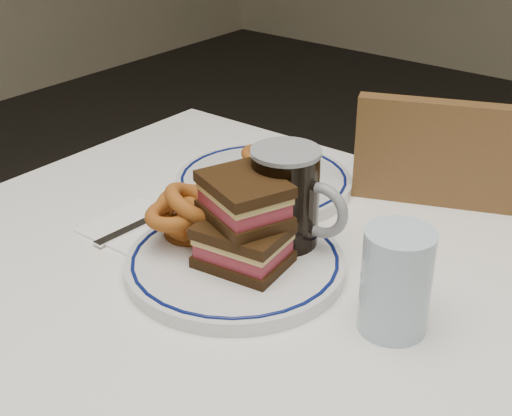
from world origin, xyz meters
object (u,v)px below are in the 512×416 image
Objects in this scene: chair_far at (464,296)px; reuben_sandwich at (244,222)px; far_plate at (264,182)px; main_plate at (235,263)px; beer_mug at (287,203)px.

chair_far is 0.61m from reuben_sandwich.
far_plate is at bearing -135.95° from chair_far.
main_plate is (-0.15, -0.50, 0.26)m from chair_far.
main_plate is 1.88× the size of beer_mug.
chair_far is 3.09× the size of far_plate.
chair_far reaches higher than far_plate.
reuben_sandwich reaches higher than main_plate.
chair_far is 0.55m from beer_mug.
beer_mug is (-0.12, -0.42, 0.33)m from chair_far.
main_plate is at bearing -109.88° from beer_mug.
far_plate is (-0.16, 0.15, -0.07)m from beer_mug.
reuben_sandwich is 0.28m from far_plate.
beer_mug reaches higher than reuben_sandwich.
reuben_sandwich reaches higher than far_plate.
far_plate is (-0.28, -0.27, 0.26)m from chair_far.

